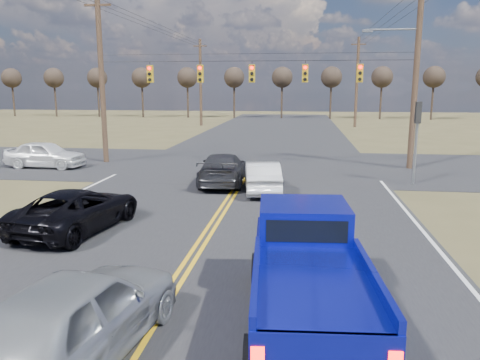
# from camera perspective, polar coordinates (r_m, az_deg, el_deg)

# --- Properties ---
(ground) EXTENTS (160.00, 160.00, 0.00)m
(ground) POSITION_cam_1_polar(r_m,az_deg,el_deg) (10.61, -9.12, -14.35)
(ground) COLOR brown
(ground) RESTS_ON ground
(road_main) EXTENTS (14.00, 120.00, 0.02)m
(road_main) POSITION_cam_1_polar(r_m,az_deg,el_deg) (19.89, -0.99, -1.97)
(road_main) COLOR #28282B
(road_main) RESTS_ON ground
(road_cross) EXTENTS (120.00, 12.00, 0.02)m
(road_cross) POSITION_cam_1_polar(r_m,az_deg,el_deg) (27.67, 1.42, 1.81)
(road_cross) COLOR #28282B
(road_cross) RESTS_ON ground
(signal_gantry) EXTENTS (19.60, 4.83, 10.00)m
(signal_gantry) POSITION_cam_1_polar(r_m,az_deg,el_deg) (27.04, 2.50, 12.35)
(signal_gantry) COLOR #473323
(signal_gantry) RESTS_ON ground
(utility_poles) EXTENTS (19.60, 58.32, 10.00)m
(utility_poles) POSITION_cam_1_polar(r_m,az_deg,el_deg) (26.31, 1.24, 12.74)
(utility_poles) COLOR #473323
(utility_poles) RESTS_ON ground
(treeline) EXTENTS (87.00, 117.80, 7.40)m
(treeline) POSITION_cam_1_polar(r_m,az_deg,el_deg) (36.24, 2.98, 13.09)
(treeline) COLOR #33261C
(treeline) RESTS_ON ground
(pickup_truck) EXTENTS (2.55, 5.75, 2.11)m
(pickup_truck) POSITION_cam_1_polar(r_m,az_deg,el_deg) (9.28, 8.22, -11.27)
(pickup_truck) COLOR black
(pickup_truck) RESTS_ON ground
(silver_suv) EXTENTS (2.56, 4.98, 1.62)m
(silver_suv) POSITION_cam_1_polar(r_m,az_deg,el_deg) (8.58, -19.21, -15.32)
(silver_suv) COLOR #969A9D
(silver_suv) RESTS_ON ground
(black_suv) EXTENTS (3.00, 5.20, 1.36)m
(black_suv) POSITION_cam_1_polar(r_m,az_deg,el_deg) (15.98, -19.19, -3.41)
(black_suv) COLOR black
(black_suv) RESTS_ON ground
(white_car_queue) EXTENTS (2.01, 4.32, 1.37)m
(white_car_queue) POSITION_cam_1_polar(r_m,az_deg,el_deg) (20.56, 2.71, 0.41)
(white_car_queue) COLOR silver
(white_car_queue) RESTS_ON ground
(dgrey_car_queue) EXTENTS (2.35, 5.16, 1.46)m
(dgrey_car_queue) POSITION_cam_1_polar(r_m,az_deg,el_deg) (22.26, -2.11, 1.38)
(dgrey_car_queue) COLOR #2E2E33
(dgrey_car_queue) RESTS_ON ground
(cross_car_west) EXTENTS (2.00, 4.57, 1.53)m
(cross_car_west) POSITION_cam_1_polar(r_m,az_deg,el_deg) (28.97, -22.66, 2.89)
(cross_car_west) COLOR white
(cross_car_west) RESTS_ON ground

